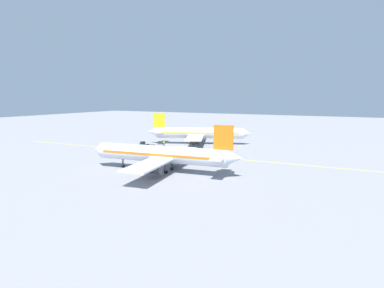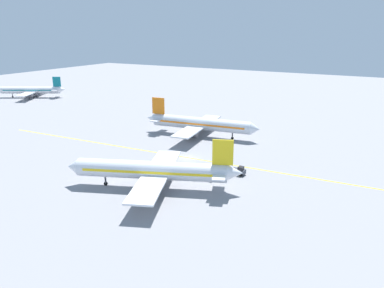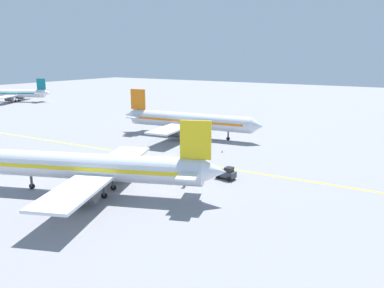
{
  "view_description": "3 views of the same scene",
  "coord_description": "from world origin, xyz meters",
  "px_view_note": "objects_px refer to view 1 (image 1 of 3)",
  "views": [
    {
      "loc": [
        72.79,
        41.53,
        16.16
      ],
      "look_at": [
        -1.77,
        3.5,
        2.91
      ],
      "focal_mm": 28.0,
      "sensor_mm": 36.0,
      "label": 1
    },
    {
      "loc": [
        -75.93,
        -43.18,
        30.44
      ],
      "look_at": [
        -0.95,
        -1.58,
        4.06
      ],
      "focal_mm": 35.0,
      "sensor_mm": 36.0,
      "label": 2
    },
    {
      "loc": [
        -53.64,
        -39.74,
        18.38
      ],
      "look_at": [
        4.88,
        -3.15,
        2.19
      ],
      "focal_mm": 35.0,
      "sensor_mm": 36.0,
      "label": 3
    }
  ],
  "objects_px": {
    "traffic_cone_near_nose": "(137,157)",
    "traffic_cone_mid_apron": "(156,149)",
    "airplane_adjacent_stand": "(162,155)",
    "baggage_tug_dark": "(144,145)",
    "baggage_cart_trailing": "(152,146)",
    "ground_crew_worker": "(164,143)",
    "airplane_at_gate": "(198,133)"
  },
  "relations": [
    {
      "from": "baggage_tug_dark",
      "to": "airplane_adjacent_stand",
      "type": "bearing_deg",
      "value": 43.31
    },
    {
      "from": "ground_crew_worker",
      "to": "traffic_cone_near_nose",
      "type": "distance_m",
      "value": 20.97
    },
    {
      "from": "baggage_cart_trailing",
      "to": "traffic_cone_mid_apron",
      "type": "bearing_deg",
      "value": 62.05
    },
    {
      "from": "airplane_adjacent_stand",
      "to": "traffic_cone_near_nose",
      "type": "distance_m",
      "value": 17.05
    },
    {
      "from": "ground_crew_worker",
      "to": "baggage_tug_dark",
      "type": "bearing_deg",
      "value": -29.0
    },
    {
      "from": "airplane_at_gate",
      "to": "airplane_adjacent_stand",
      "type": "bearing_deg",
      "value": 14.5
    },
    {
      "from": "baggage_cart_trailing",
      "to": "ground_crew_worker",
      "type": "xyz_separation_m",
      "value": [
        -6.58,
        0.25,
        0.15
      ]
    },
    {
      "from": "baggage_tug_dark",
      "to": "baggage_cart_trailing",
      "type": "relative_size",
      "value": 1.15
    },
    {
      "from": "airplane_adjacent_stand",
      "to": "ground_crew_worker",
      "type": "bearing_deg",
      "value": -148.19
    },
    {
      "from": "airplane_adjacent_stand",
      "to": "baggage_tug_dark",
      "type": "relative_size",
      "value": 11.54
    },
    {
      "from": "baggage_cart_trailing",
      "to": "ground_crew_worker",
      "type": "distance_m",
      "value": 6.59
    },
    {
      "from": "baggage_tug_dark",
      "to": "traffic_cone_near_nose",
      "type": "xyz_separation_m",
      "value": [
        14.08,
        8.05,
        -0.63
      ]
    },
    {
      "from": "baggage_cart_trailing",
      "to": "traffic_cone_near_nose",
      "type": "bearing_deg",
      "value": 18.9
    },
    {
      "from": "baggage_cart_trailing",
      "to": "traffic_cone_mid_apron",
      "type": "xyz_separation_m",
      "value": [
        1.11,
        2.1,
        -0.49
      ]
    },
    {
      "from": "traffic_cone_near_nose",
      "to": "airplane_adjacent_stand",
      "type": "bearing_deg",
      "value": 56.46
    },
    {
      "from": "airplane_adjacent_stand",
      "to": "traffic_cone_near_nose",
      "type": "bearing_deg",
      "value": -123.54
    },
    {
      "from": "airplane_at_gate",
      "to": "traffic_cone_mid_apron",
      "type": "height_order",
      "value": "airplane_at_gate"
    },
    {
      "from": "baggage_tug_dark",
      "to": "baggage_cart_trailing",
      "type": "bearing_deg",
      "value": 86.81
    },
    {
      "from": "baggage_cart_trailing",
      "to": "traffic_cone_mid_apron",
      "type": "distance_m",
      "value": 2.43
    },
    {
      "from": "airplane_at_gate",
      "to": "ground_crew_worker",
      "type": "bearing_deg",
      "value": -44.99
    },
    {
      "from": "ground_crew_worker",
      "to": "traffic_cone_mid_apron",
      "type": "relative_size",
      "value": 3.05
    },
    {
      "from": "baggage_tug_dark",
      "to": "traffic_cone_mid_apron",
      "type": "height_order",
      "value": "baggage_tug_dark"
    },
    {
      "from": "airplane_at_gate",
      "to": "baggage_cart_trailing",
      "type": "relative_size",
      "value": 12.76
    },
    {
      "from": "airplane_at_gate",
      "to": "baggage_tug_dark",
      "type": "bearing_deg",
      "value": -38.97
    },
    {
      "from": "baggage_tug_dark",
      "to": "ground_crew_worker",
      "type": "xyz_separation_m",
      "value": [
        -6.4,
        3.55,
        0.01
      ]
    },
    {
      "from": "baggage_tug_dark",
      "to": "traffic_cone_near_nose",
      "type": "bearing_deg",
      "value": 29.76
    },
    {
      "from": "traffic_cone_near_nose",
      "to": "traffic_cone_mid_apron",
      "type": "xyz_separation_m",
      "value": [
        -12.78,
        -2.66,
        0.0
      ]
    },
    {
      "from": "traffic_cone_near_nose",
      "to": "ground_crew_worker",
      "type": "bearing_deg",
      "value": -167.6
    },
    {
      "from": "airplane_at_gate",
      "to": "traffic_cone_near_nose",
      "type": "relative_size",
      "value": 62.03
    },
    {
      "from": "baggage_cart_trailing",
      "to": "traffic_cone_near_nose",
      "type": "relative_size",
      "value": 4.86
    },
    {
      "from": "airplane_at_gate",
      "to": "baggage_cart_trailing",
      "type": "height_order",
      "value": "airplane_at_gate"
    },
    {
      "from": "airplane_at_gate",
      "to": "baggage_tug_dark",
      "type": "distance_m",
      "value": 19.41
    }
  ]
}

